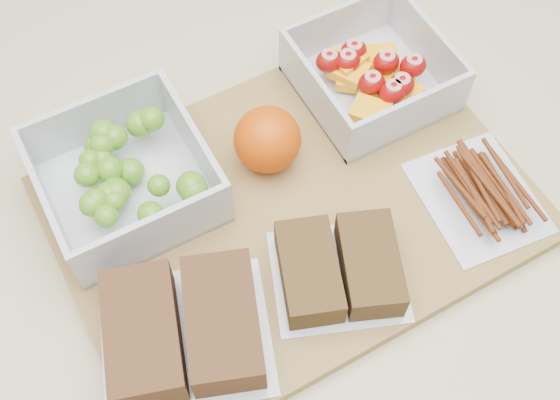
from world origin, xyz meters
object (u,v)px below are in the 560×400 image
Objects in this scene: fruit_container at (371,75)px; sandwich_bag_left at (183,329)px; orange at (267,140)px; grape_container at (126,176)px; sandwich_bag_center at (339,269)px; pretzel_bag at (481,191)px; cutting_board at (292,208)px.

sandwich_bag_left is (-0.27, -0.15, -0.00)m from fruit_container.
orange is (-0.13, -0.03, 0.01)m from fruit_container.
grape_container is 1.03× the size of sandwich_bag_center.
orange is 0.20m from pretzel_bag.
sandwich_bag_center is at bearing -5.36° from sandwich_bag_left.
cutting_board is 2.96× the size of sandwich_bag_center.
cutting_board is at bearing 26.62° from sandwich_bag_left.
grape_container is 0.13m from orange.
fruit_container is 2.16× the size of orange.
fruit_container is 0.13m from orange.
grape_container is at bearing 167.31° from orange.
pretzel_bag is at bearing -82.71° from fruit_container.
orange is 0.14m from sandwich_bag_center.
sandwich_bag_center is 0.15m from pretzel_bag.
sandwich_bag_left is at bearing -95.30° from grape_container.
orange reaches higher than fruit_container.
grape_container is 0.26m from fruit_container.
fruit_container is at bearing 97.29° from pretzel_bag.
sandwich_bag_center is at bearing -91.73° from orange.
sandwich_bag_left is 0.14m from sandwich_bag_center.
grape_container is 0.32m from pretzel_bag.
grape_container is at bearing 84.70° from sandwich_bag_left.
grape_container reaches higher than fruit_container.
fruit_container reaches higher than sandwich_bag_left.
pretzel_bag reaches higher than cutting_board.
orange is at bearing -12.69° from grape_container.
grape_container is 2.31× the size of orange.
grape_container is at bearing 150.10° from pretzel_bag.
orange is at bearing 88.27° from sandwich_bag_center.
orange is 0.45× the size of sandwich_bag_center.
sandwich_bag_center is at bearing -177.55° from pretzel_bag.
cutting_board is 6.66× the size of orange.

